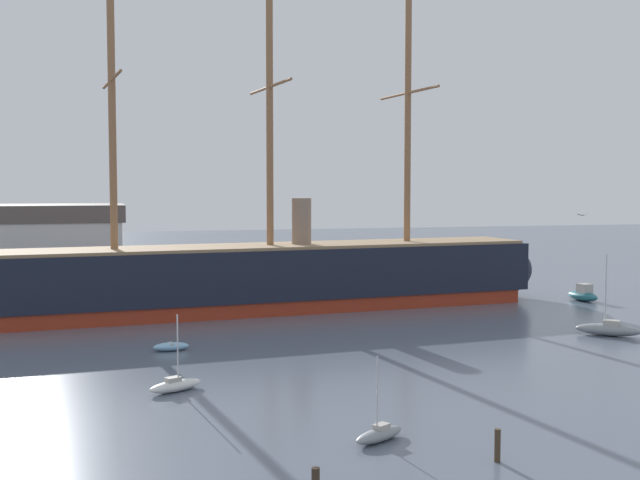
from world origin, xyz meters
name	(u,v)px	position (x,y,z in m)	size (l,w,h in m)	color
tall_ship	(270,276)	(-5.01, 55.75, 3.49)	(66.54, 16.13, 32.01)	maroon
sailboat_foreground_left	(379,434)	(-8.43, 13.08, 0.36)	(3.33, 2.54, 4.28)	gray
sailboat_mid_left	(175,385)	(-17.23, 25.56, 0.40)	(3.73, 2.65, 4.73)	silver
dinghy_alongside_bow	(171,346)	(-16.40, 38.11, 0.32)	(2.79, 1.38, 0.64)	#7FB2D6
sailboat_alongside_stern	(608,329)	(19.47, 34.78, 0.58)	(5.03, 4.62, 6.85)	gray
motorboat_far_right	(583,295)	(29.21, 53.53, 0.67)	(2.17, 4.62, 1.89)	#236670
mooring_piling_left_pair	(497,445)	(-4.23, 8.79, 0.76)	(0.28, 0.28, 1.53)	#423323
seagull_in_flight	(582,215)	(7.05, 19.82, 10.79)	(1.11, 0.71, 0.13)	silver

